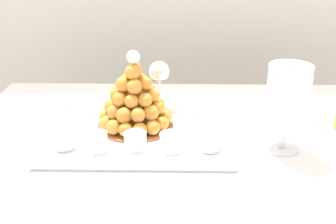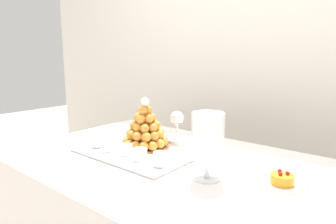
{
  "view_description": "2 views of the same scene",
  "coord_description": "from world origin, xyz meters",
  "px_view_note": "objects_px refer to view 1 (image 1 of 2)",
  "views": [
    {
      "loc": [
        -0.14,
        -1.1,
        1.34
      ],
      "look_at": [
        -0.15,
        -0.05,
        0.88
      ],
      "focal_mm": 44.09,
      "sensor_mm": 36.0,
      "label": 1
    },
    {
      "loc": [
        0.68,
        -0.94,
        1.21
      ],
      "look_at": [
        -0.1,
        0.03,
        0.98
      ],
      "focal_mm": 31.21,
      "sensor_mm": 36.0,
      "label": 2
    }
  ],
  "objects_px": {
    "croquembouche": "(135,100)",
    "dessert_cup_right": "(210,141)",
    "dessert_cup_left": "(64,139)",
    "macaron_goblet": "(288,96)",
    "dessert_cup_mid_right": "(171,143)",
    "wine_glass": "(159,74)",
    "dessert_cup_mid_left": "(99,143)",
    "serving_tray": "(138,137)",
    "dessert_cup_centre": "(135,141)"
  },
  "relations": [
    {
      "from": "dessert_cup_left",
      "to": "dessert_cup_right",
      "type": "distance_m",
      "value": 0.4
    },
    {
      "from": "dessert_cup_mid_left",
      "to": "macaron_goblet",
      "type": "relative_size",
      "value": 0.22
    },
    {
      "from": "croquembouche",
      "to": "dessert_cup_right",
      "type": "relative_size",
      "value": 4.25
    },
    {
      "from": "croquembouche",
      "to": "dessert_cup_left",
      "type": "xyz_separation_m",
      "value": [
        -0.18,
        -0.14,
        -0.06
      ]
    },
    {
      "from": "dessert_cup_left",
      "to": "dessert_cup_right",
      "type": "relative_size",
      "value": 1.03
    },
    {
      "from": "croquembouche",
      "to": "dessert_cup_right",
      "type": "xyz_separation_m",
      "value": [
        0.22,
        -0.14,
        -0.06
      ]
    },
    {
      "from": "serving_tray",
      "to": "dessert_cup_mid_left",
      "type": "height_order",
      "value": "dessert_cup_mid_left"
    },
    {
      "from": "serving_tray",
      "to": "dessert_cup_centre",
      "type": "height_order",
      "value": "dessert_cup_centre"
    },
    {
      "from": "dessert_cup_left",
      "to": "macaron_goblet",
      "type": "bearing_deg",
      "value": 1.63
    },
    {
      "from": "dessert_cup_centre",
      "to": "dessert_cup_right",
      "type": "distance_m",
      "value": 0.21
    },
    {
      "from": "serving_tray",
      "to": "croquembouche",
      "type": "bearing_deg",
      "value": 101.74
    },
    {
      "from": "croquembouche",
      "to": "dessert_cup_mid_left",
      "type": "bearing_deg",
      "value": -118.3
    },
    {
      "from": "dessert_cup_mid_left",
      "to": "macaron_goblet",
      "type": "distance_m",
      "value": 0.52
    },
    {
      "from": "croquembouche",
      "to": "dessert_cup_mid_left",
      "type": "height_order",
      "value": "croquembouche"
    },
    {
      "from": "dessert_cup_left",
      "to": "macaron_goblet",
      "type": "relative_size",
      "value": 0.23
    },
    {
      "from": "serving_tray",
      "to": "wine_glass",
      "type": "bearing_deg",
      "value": 76.44
    },
    {
      "from": "macaron_goblet",
      "to": "dessert_cup_centre",
      "type": "bearing_deg",
      "value": -177.58
    },
    {
      "from": "serving_tray",
      "to": "dessert_cup_centre",
      "type": "xyz_separation_m",
      "value": [
        -0.0,
        -0.07,
        0.02
      ]
    },
    {
      "from": "dessert_cup_centre",
      "to": "serving_tray",
      "type": "bearing_deg",
      "value": 89.1
    },
    {
      "from": "croquembouche",
      "to": "dessert_cup_mid_left",
      "type": "relative_size",
      "value": 4.27
    },
    {
      "from": "croquembouche",
      "to": "wine_glass",
      "type": "height_order",
      "value": "croquembouche"
    },
    {
      "from": "dessert_cup_mid_left",
      "to": "dessert_cup_right",
      "type": "relative_size",
      "value": 1.0
    },
    {
      "from": "dessert_cup_right",
      "to": "dessert_cup_mid_left",
      "type": "bearing_deg",
      "value": -177.18
    },
    {
      "from": "dessert_cup_left",
      "to": "macaron_goblet",
      "type": "xyz_separation_m",
      "value": [
        0.61,
        0.02,
        0.12
      ]
    },
    {
      "from": "serving_tray",
      "to": "dessert_cup_mid_right",
      "type": "relative_size",
      "value": 8.53
    },
    {
      "from": "dessert_cup_left",
      "to": "macaron_goblet",
      "type": "distance_m",
      "value": 0.62
    },
    {
      "from": "dessert_cup_left",
      "to": "wine_glass",
      "type": "xyz_separation_m",
      "value": [
        0.25,
        0.3,
        0.09
      ]
    },
    {
      "from": "serving_tray",
      "to": "dessert_cup_mid_right",
      "type": "distance_m",
      "value": 0.13
    },
    {
      "from": "serving_tray",
      "to": "dessert_cup_left",
      "type": "bearing_deg",
      "value": -159.47
    },
    {
      "from": "wine_glass",
      "to": "dessert_cup_mid_right",
      "type": "bearing_deg",
      "value": -82.32
    },
    {
      "from": "dessert_cup_mid_left",
      "to": "wine_glass",
      "type": "distance_m",
      "value": 0.37
    },
    {
      "from": "croquembouche",
      "to": "dessert_cup_left",
      "type": "height_order",
      "value": "croquembouche"
    },
    {
      "from": "dessert_cup_mid_right",
      "to": "dessert_cup_right",
      "type": "distance_m",
      "value": 0.11
    },
    {
      "from": "dessert_cup_centre",
      "to": "macaron_goblet",
      "type": "distance_m",
      "value": 0.43
    },
    {
      "from": "dessert_cup_mid_left",
      "to": "dessert_cup_mid_right",
      "type": "height_order",
      "value": "dessert_cup_mid_left"
    },
    {
      "from": "macaron_goblet",
      "to": "wine_glass",
      "type": "distance_m",
      "value": 0.46
    },
    {
      "from": "dessert_cup_left",
      "to": "dessert_cup_centre",
      "type": "relative_size",
      "value": 0.92
    },
    {
      "from": "dessert_cup_centre",
      "to": "macaron_goblet",
      "type": "xyz_separation_m",
      "value": [
        0.41,
        0.02,
        0.13
      ]
    },
    {
      "from": "macaron_goblet",
      "to": "dessert_cup_left",
      "type": "bearing_deg",
      "value": -178.37
    },
    {
      "from": "dessert_cup_mid_right",
      "to": "dessert_cup_right",
      "type": "xyz_separation_m",
      "value": [
        0.11,
        0.01,
        0.0
      ]
    },
    {
      "from": "serving_tray",
      "to": "dessert_cup_left",
      "type": "distance_m",
      "value": 0.21
    },
    {
      "from": "dessert_cup_left",
      "to": "dessert_cup_centre",
      "type": "bearing_deg",
      "value": 0.01
    },
    {
      "from": "dessert_cup_right",
      "to": "macaron_goblet",
      "type": "xyz_separation_m",
      "value": [
        0.2,
        0.02,
        0.13
      ]
    },
    {
      "from": "croquembouche",
      "to": "dessert_cup_mid_right",
      "type": "distance_m",
      "value": 0.2
    },
    {
      "from": "dessert_cup_centre",
      "to": "dessert_cup_right",
      "type": "relative_size",
      "value": 1.12
    },
    {
      "from": "croquembouche",
      "to": "dessert_cup_centre",
      "type": "relative_size",
      "value": 3.8
    },
    {
      "from": "dessert_cup_mid_right",
      "to": "macaron_goblet",
      "type": "relative_size",
      "value": 0.24
    },
    {
      "from": "dessert_cup_mid_left",
      "to": "serving_tray",
      "type": "bearing_deg",
      "value": 42.58
    },
    {
      "from": "dessert_cup_left",
      "to": "croquembouche",
      "type": "bearing_deg",
      "value": 37.54
    },
    {
      "from": "dessert_cup_right",
      "to": "macaron_goblet",
      "type": "height_order",
      "value": "macaron_goblet"
    }
  ]
}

